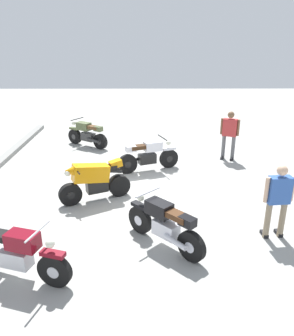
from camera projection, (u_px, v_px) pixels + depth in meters
The scene contains 8 objects.
ground_plane at pixel (131, 188), 9.92m from camera, with size 40.00×40.00×0.00m, color #9E9E99.
motorcycle_orange_sportbike at pixel (94, 180), 9.01m from camera, with size 1.05×1.84×1.14m.
motorcycle_black_cruiser at pixel (164, 224), 7.04m from camera, with size 1.58×1.54×1.09m.
motorcycle_olive_vintage at pixel (87, 134), 13.54m from camera, with size 1.21×1.72×1.07m.
motorcycle_maroon_cruiser at pixel (17, 254), 6.08m from camera, with size 0.91×2.03×1.09m.
motorcycle_silver_cruiser at pixel (148, 155), 11.06m from camera, with size 0.93×1.99×1.09m.
person_in_red_shirt at pixel (229, 132), 11.95m from camera, with size 0.45×0.64×1.72m.
person_in_blue_shirt at pixel (278, 197), 7.20m from camera, with size 0.35×0.66×1.69m.
Camera 1 is at (-9.04, -0.41, 4.15)m, focal length 36.51 mm.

